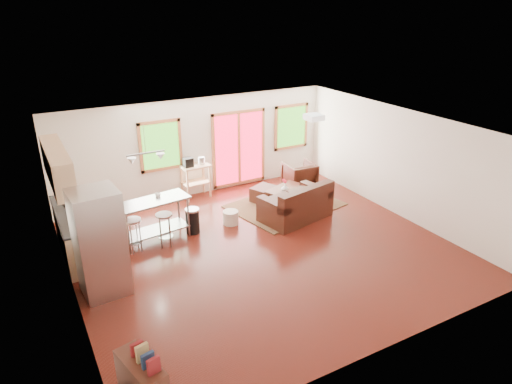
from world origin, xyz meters
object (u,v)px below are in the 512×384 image
refrigerator (100,243)px  island (154,213)px  rug (285,205)px  armchair (299,174)px  kitchen_cart (194,170)px  loveseat (297,205)px  ottoman (265,195)px  coffee_table (287,191)px

refrigerator → island: (1.36, 1.39, -0.32)m
rug → armchair: (1.01, 0.86, 0.39)m
refrigerator → kitchen_cart: refrigerator is taller
loveseat → island: island is taller
ottoman → island: island is taller
loveseat → ottoman: 1.26m
coffee_table → island: (-3.55, -0.28, 0.29)m
rug → ottoman: bearing=123.8°
loveseat → coffee_table: (0.27, 0.86, 0.02)m
ottoman → island: (-3.13, -0.66, 0.46)m
ottoman → island: size_ratio=0.38×
island → coffee_table: bearing=4.6°
island → refrigerator: bearing=-134.4°
refrigerator → island: 1.97m
refrigerator → island: size_ratio=1.24×
loveseat → armchair: bearing=42.6°
coffee_table → armchair: armchair is taller
armchair → kitchen_cart: size_ratio=0.71×
rug → coffee_table: size_ratio=2.12×
refrigerator → armchair: bearing=19.2°
ottoman → refrigerator: 5.00m
loveseat → ottoman: size_ratio=3.05×
island → kitchen_cart: kitchen_cart is taller
coffee_table → loveseat: bearing=-107.1°
island → kitchen_cart: bearing=47.7°
island → armchair: bearing=13.3°
coffee_table → rug: bearing=-138.9°
coffee_table → ottoman: (-0.42, 0.38, -0.17)m
loveseat → ottoman: (-0.16, 1.24, -0.15)m
rug → loveseat: 0.86m
rug → refrigerator: (-4.81, -1.58, 0.97)m
loveseat → coffee_table: 0.90m
loveseat → refrigerator: (-4.65, -0.81, 0.63)m
coffee_table → island: island is taller
loveseat → armchair: size_ratio=2.27×
rug → loveseat: loveseat is taller
rug → island: size_ratio=1.64×
coffee_table → refrigerator: 5.23m
rug → loveseat: size_ratio=1.42×
armchair → kitchen_cart: bearing=-10.8°
island → kitchen_cart: (1.65, 1.81, 0.11)m
loveseat → kitchen_cart: bearing=112.5°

